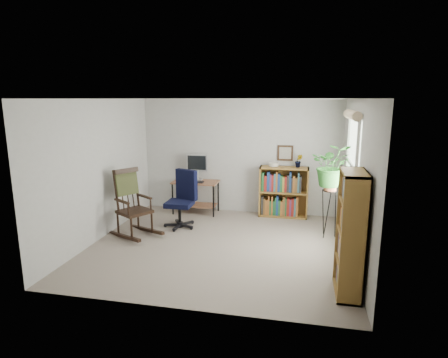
% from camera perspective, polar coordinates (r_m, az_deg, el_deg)
% --- Properties ---
extents(floor, '(4.20, 4.00, 0.00)m').
position_cam_1_polar(floor, '(6.37, -0.75, -10.03)').
color(floor, gray).
rests_on(floor, ground).
extents(ceiling, '(4.20, 4.00, 0.00)m').
position_cam_1_polar(ceiling, '(5.90, -0.81, 12.12)').
color(ceiling, white).
rests_on(ceiling, ground).
extents(wall_back, '(4.20, 0.00, 2.40)m').
position_cam_1_polar(wall_back, '(7.95, 2.37, 3.41)').
color(wall_back, '#B7B6B2').
rests_on(wall_back, ground).
extents(wall_front, '(4.20, 0.00, 2.40)m').
position_cam_1_polar(wall_front, '(4.15, -6.84, -4.74)').
color(wall_front, '#B7B6B2').
rests_on(wall_front, ground).
extents(wall_left, '(0.00, 4.00, 2.40)m').
position_cam_1_polar(wall_left, '(6.79, -18.36, 1.31)').
color(wall_left, '#B7B6B2').
rests_on(wall_left, ground).
extents(wall_right, '(0.00, 4.00, 2.40)m').
position_cam_1_polar(wall_right, '(5.94, 19.42, -0.24)').
color(wall_right, '#B7B6B2').
rests_on(wall_right, ground).
extents(window, '(0.12, 1.20, 1.50)m').
position_cam_1_polar(window, '(6.19, 18.83, 2.17)').
color(window, white).
rests_on(window, wall_right).
extents(desk, '(0.96, 0.53, 0.69)m').
position_cam_1_polar(desk, '(8.04, -4.32, -2.75)').
color(desk, '#915D40').
rests_on(desk, floor).
extents(monitor, '(0.46, 0.16, 0.56)m').
position_cam_1_polar(monitor, '(8.03, -4.12, 1.82)').
color(monitor, silver).
rests_on(monitor, desk).
extents(keyboard, '(0.40, 0.15, 0.02)m').
position_cam_1_polar(keyboard, '(7.84, -4.61, -0.44)').
color(keyboard, black).
rests_on(keyboard, desk).
extents(office_chair, '(0.78, 0.78, 1.10)m').
position_cam_1_polar(office_chair, '(7.11, -6.82, -3.06)').
color(office_chair, black).
rests_on(office_chair, floor).
extents(rocking_chair, '(1.22, 1.09, 1.22)m').
position_cam_1_polar(rocking_chair, '(6.80, -13.52, -3.50)').
color(rocking_chair, black).
rests_on(rocking_chair, floor).
extents(low_bookshelf, '(0.99, 0.33, 1.05)m').
position_cam_1_polar(low_bookshelf, '(7.81, 9.06, -1.96)').
color(low_bookshelf, olive).
rests_on(low_bookshelf, floor).
extents(tall_bookshelf, '(0.29, 0.68, 1.56)m').
position_cam_1_polar(tall_bookshelf, '(4.88, 18.73, -7.92)').
color(tall_bookshelf, olive).
rests_on(tall_bookshelf, floor).
extents(plant_stand, '(0.33, 0.33, 0.98)m').
position_cam_1_polar(plant_stand, '(6.85, 15.67, -4.52)').
color(plant_stand, black).
rests_on(plant_stand, floor).
extents(spider_plant, '(1.69, 1.88, 1.46)m').
position_cam_1_polar(spider_plant, '(6.63, 16.23, 5.06)').
color(spider_plant, '#276623').
rests_on(spider_plant, plant_stand).
extents(potted_plant_small, '(0.13, 0.24, 0.11)m').
position_cam_1_polar(potted_plant_small, '(7.70, 11.29, 2.14)').
color(potted_plant_small, '#276623').
rests_on(potted_plant_small, low_bookshelf).
extents(framed_picture, '(0.32, 0.04, 0.32)m').
position_cam_1_polar(framed_picture, '(7.81, 9.31, 3.92)').
color(framed_picture, black).
rests_on(framed_picture, wall_back).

